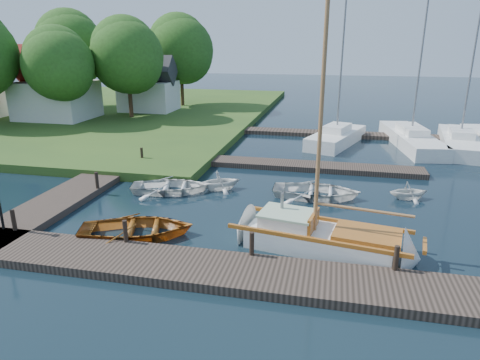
% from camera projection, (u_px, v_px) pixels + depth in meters
% --- Properties ---
extents(ground, '(160.00, 160.00, 0.00)m').
position_uv_depth(ground, '(240.00, 205.00, 19.15)').
color(ground, black).
rests_on(ground, ground).
extents(near_dock, '(18.00, 2.20, 0.30)m').
position_uv_depth(near_dock, '(199.00, 269.00, 13.54)').
color(near_dock, black).
rests_on(near_dock, ground).
extents(left_dock, '(2.20, 18.00, 0.30)m').
position_uv_depth(left_dock, '(101.00, 177.00, 22.61)').
color(left_dock, black).
rests_on(left_dock, ground).
extents(far_dock, '(14.00, 1.60, 0.30)m').
position_uv_depth(far_dock, '(298.00, 166.00, 24.73)').
color(far_dock, black).
rests_on(far_dock, ground).
extents(pontoon, '(30.00, 1.60, 0.30)m').
position_uv_depth(pontoon, '(417.00, 138.00, 31.92)').
color(pontoon, black).
rests_on(pontoon, ground).
extents(shore, '(50.00, 40.00, 0.50)m').
position_uv_depth(shore, '(27.00, 108.00, 45.25)').
color(shore, '#2E4E1E').
rests_on(shore, ground).
extents(mooring_post_0, '(0.16, 0.16, 0.80)m').
position_uv_depth(mooring_post_0, '(14.00, 220.00, 15.83)').
color(mooring_post_0, black).
rests_on(mooring_post_0, near_dock).
extents(mooring_post_1, '(0.16, 0.16, 0.80)m').
position_uv_depth(mooring_post_1, '(125.00, 231.00, 14.91)').
color(mooring_post_1, black).
rests_on(mooring_post_1, near_dock).
extents(mooring_post_2, '(0.16, 0.16, 0.80)m').
position_uv_depth(mooring_post_2, '(252.00, 244.00, 13.99)').
color(mooring_post_2, black).
rests_on(mooring_post_2, near_dock).
extents(mooring_post_3, '(0.16, 0.16, 0.80)m').
position_uv_depth(mooring_post_3, '(396.00, 258.00, 13.06)').
color(mooring_post_3, black).
rests_on(mooring_post_3, near_dock).
extents(mooring_post_4, '(0.16, 0.16, 0.80)m').
position_uv_depth(mooring_post_4, '(97.00, 180.00, 20.37)').
color(mooring_post_4, black).
rests_on(mooring_post_4, left_dock).
extents(mooring_post_5, '(0.16, 0.16, 0.80)m').
position_uv_depth(mooring_post_5, '(142.00, 154.00, 25.02)').
color(mooring_post_5, black).
rests_on(mooring_post_5, left_dock).
extents(sailboat, '(7.38, 3.16, 9.83)m').
position_uv_depth(sailboat, '(324.00, 240.00, 15.05)').
color(sailboat, silver).
rests_on(sailboat, ground).
extents(dinghy, '(4.89, 4.11, 0.87)m').
position_uv_depth(dinghy, '(137.00, 226.00, 15.98)').
color(dinghy, '#904F19').
rests_on(dinghy, ground).
extents(tender_a, '(4.34, 3.55, 0.79)m').
position_uv_depth(tender_a, '(171.00, 184.00, 20.74)').
color(tender_a, silver).
rests_on(tender_a, ground).
extents(tender_b, '(2.63, 2.52, 1.07)m').
position_uv_depth(tender_b, '(220.00, 179.00, 21.04)').
color(tender_b, silver).
rests_on(tender_b, ground).
extents(tender_c, '(4.08, 2.94, 0.84)m').
position_uv_depth(tender_c, '(316.00, 189.00, 19.99)').
color(tender_c, silver).
rests_on(tender_c, ground).
extents(tender_d, '(2.17, 2.01, 0.95)m').
position_uv_depth(tender_d, '(409.00, 189.00, 19.81)').
color(tender_d, silver).
rests_on(tender_d, ground).
extents(marina_boat_2, '(4.33, 7.23, 10.88)m').
position_uv_depth(marina_boat_2, '(336.00, 136.00, 30.40)').
color(marina_boat_2, silver).
rests_on(marina_boat_2, ground).
extents(marina_boat_3, '(3.49, 9.73, 12.55)m').
position_uv_depth(marina_boat_3, '(411.00, 137.00, 30.01)').
color(marina_boat_3, silver).
rests_on(marina_boat_3, ground).
extents(marina_boat_4, '(3.39, 8.84, 11.40)m').
position_uv_depth(marina_boat_4, '(460.00, 141.00, 29.06)').
color(marina_boat_4, silver).
rests_on(marina_boat_4, ground).
extents(house_a, '(6.30, 5.00, 6.29)m').
position_uv_depth(house_a, '(56.00, 90.00, 37.20)').
color(house_a, white).
rests_on(house_a, shore).
extents(house_c, '(5.25, 4.00, 5.28)m').
position_uv_depth(house_c, '(149.00, 89.00, 41.66)').
color(house_c, white).
rests_on(house_c, shore).
extents(tree_2, '(5.83, 5.75, 7.82)m').
position_uv_depth(tree_2, '(59.00, 64.00, 34.27)').
color(tree_2, '#332114').
rests_on(tree_2, shore).
extents(tree_3, '(6.41, 6.38, 8.74)m').
position_uv_depth(tree_3, '(127.00, 56.00, 36.99)').
color(tree_3, '#332114').
rests_on(tree_3, shore).
extents(tree_4, '(7.01, 7.01, 9.66)m').
position_uv_depth(tree_4, '(71.00, 48.00, 42.17)').
color(tree_4, '#332114').
rests_on(tree_4, shore).
extents(tree_7, '(6.83, 6.83, 9.38)m').
position_uv_depth(tree_7, '(181.00, 50.00, 43.89)').
color(tree_7, '#332114').
rests_on(tree_7, shore).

